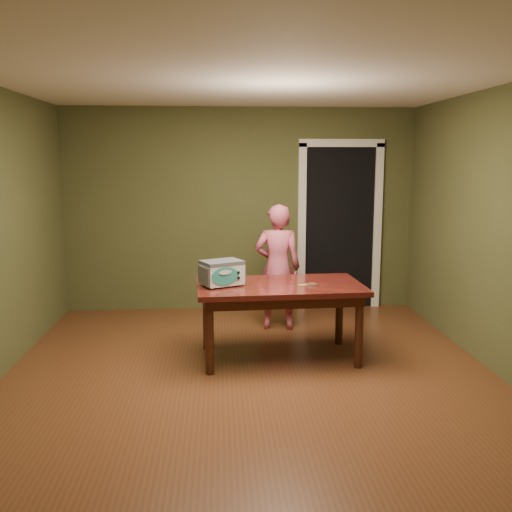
# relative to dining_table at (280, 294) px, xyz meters

# --- Properties ---
(floor) EXTENTS (5.00, 5.00, 0.00)m
(floor) POSITION_rel_dining_table_xyz_m (-0.31, -0.54, -0.65)
(floor) COLOR brown
(floor) RESTS_ON ground
(room_shell) EXTENTS (4.52, 5.02, 2.61)m
(room_shell) POSITION_rel_dining_table_xyz_m (-0.31, -0.54, 1.06)
(room_shell) COLOR #4C4E29
(room_shell) RESTS_ON ground
(doorway) EXTENTS (1.10, 0.66, 2.25)m
(doorway) POSITION_rel_dining_table_xyz_m (0.99, 2.24, 0.41)
(doorway) COLOR black
(doorway) RESTS_ON ground
(dining_table) EXTENTS (1.65, 0.99, 0.75)m
(dining_table) POSITION_rel_dining_table_xyz_m (0.00, 0.00, 0.00)
(dining_table) COLOR #360E0C
(dining_table) RESTS_ON floor
(toy_oven) EXTENTS (0.46, 0.40, 0.24)m
(toy_oven) POSITION_rel_dining_table_xyz_m (-0.56, -0.03, 0.23)
(toy_oven) COLOR #4C4F54
(toy_oven) RESTS_ON dining_table
(baking_pan) EXTENTS (0.10, 0.10, 0.02)m
(baking_pan) POSITION_rel_dining_table_xyz_m (0.30, -0.10, 0.11)
(baking_pan) COLOR silver
(baking_pan) RESTS_ON dining_table
(spatula) EXTENTS (0.18, 0.07, 0.01)m
(spatula) POSITION_rel_dining_table_xyz_m (0.26, -0.06, 0.10)
(spatula) COLOR #E3D563
(spatula) RESTS_ON dining_table
(child) EXTENTS (0.56, 0.40, 1.45)m
(child) POSITION_rel_dining_table_xyz_m (0.08, 1.00, 0.08)
(child) COLOR #C6516B
(child) RESTS_ON floor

